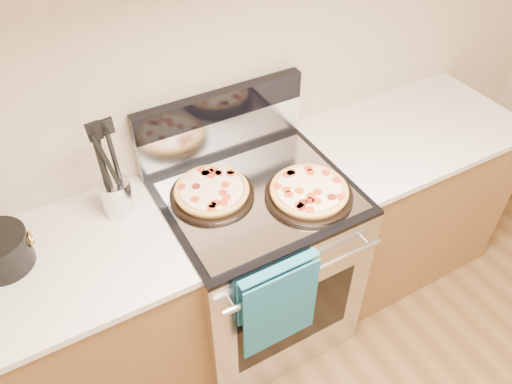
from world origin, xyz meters
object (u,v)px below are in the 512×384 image
range_body (257,265)px  utensil_crock (117,197)px  pepperoni_pizza_front (309,192)px  saucepan (0,252)px  pepperoni_pizza_back (212,192)px

range_body → utensil_crock: size_ratio=6.08×
pepperoni_pizza_front → utensil_crock: 0.75m
range_body → utensil_crock: utensil_crock is taller
saucepan → range_body: bearing=-7.0°
pepperoni_pizza_back → utensil_crock: 0.37m
pepperoni_pizza_front → saucepan: bearing=167.5°
range_body → saucepan: (-0.95, 0.12, 0.52)m
pepperoni_pizza_back → pepperoni_pizza_front: size_ratio=0.96×
range_body → saucepan: saucepan is taller
range_body → pepperoni_pizza_back: size_ratio=2.70×
pepperoni_pizza_back → pepperoni_pizza_front: bearing=-29.9°
pepperoni_pizza_back → pepperoni_pizza_front: pepperoni_pizza_front is taller
pepperoni_pizza_back → utensil_crock: bearing=161.2°
pepperoni_pizza_back → utensil_crock: utensil_crock is taller
utensil_crock → saucepan: bearing=-171.8°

